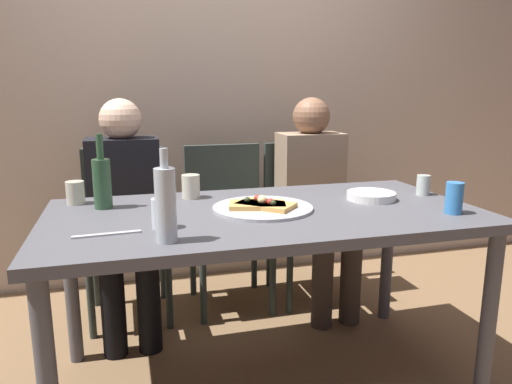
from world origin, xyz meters
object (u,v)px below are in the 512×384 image
Objects in this scene: dining_table at (265,228)px; tumbler_near at (423,185)px; tumbler_far at (191,186)px; pizza_tray at (263,208)px; plate_stack at (371,196)px; short_glass at (160,213)px; guest_in_sweater at (125,205)px; soda_can at (454,198)px; table_knife at (107,234)px; pizza_slice_last at (266,204)px; wine_bottle at (166,204)px; chair_middle at (227,214)px; beer_bottle at (102,181)px; wine_glass at (75,193)px; chair_right at (305,209)px; pizza_slice_extra at (258,204)px; guest_in_beanie at (316,193)px; chair_left at (126,221)px.

tumbler_near is at bearing 5.83° from dining_table.
tumbler_near is 1.05m from tumbler_far.
plate_stack reaches higher than pizza_tray.
dining_table is at bearing 18.57° from short_glass.
guest_in_sweater is (-0.54, 0.68, -0.03)m from dining_table.
dining_table is 18.76× the size of tumbler_near.
dining_table is at bearing -173.65° from plate_stack.
pizza_tray is 0.85m from guest_in_sweater.
guest_in_sweater reaches higher than soda_can.
short_glass is 0.19m from table_knife.
wine_bottle is at bearing -143.95° from pizza_slice_last.
chair_middle is at bearing -164.79° from guest_in_sweater.
plate_stack is at bearing -7.97° from beer_bottle.
dining_table is 8.08× the size of plate_stack.
pizza_tray is at bearing -175.66° from plate_stack.
plate_stack is 0.18× the size of guest_in_sweater.
pizza_tray is 4.18× the size of wine_glass.
chair_right is at bearing 109.75° from tumbler_near.
pizza_slice_extra is 1.17× the size of plate_stack.
plate_stack is at bearing 4.34° from pizza_tray.
pizza_slice_extra is 0.83× the size of beer_bottle.
pizza_slice_extra is at bearing 160.54° from dining_table.
chair_middle reaches higher than pizza_tray.
short_glass is 0.94m from plate_stack.
chair_right is (0.48, 0.00, 0.00)m from chair_middle.
soda_can is 1.29m from chair_middle.
soda_can is at bearing 99.72° from chair_right.
beer_bottle is 2.84× the size of short_glass.
plate_stack is 0.94m from chair_middle.
pizza_slice_extra is 2.02× the size of soda_can.
soda_can is at bearing 142.92° from guest_in_sweater.
pizza_slice_last is 0.72m from soda_can.
pizza_slice_last reaches higher than pizza_tray.
tumbler_far reaches higher than table_knife.
table_knife is (-0.18, -0.03, -0.05)m from short_glass.
wine_bottle is 3.28× the size of tumbler_near.
tumbler_near is 1.39m from table_knife.
short_glass reaches higher than table_knife.
tumbler_far reaches higher than wine_glass.
guest_in_beanie is at bearing 52.59° from pizza_tray.
pizza_slice_last is 0.87m from guest_in_sweater.
beer_bottle is at bearing 79.92° from guest_in_sweater.
wine_bottle reaches higher than chair_left.
chair_middle reaches higher than soda_can.
guest_in_beanie reaches higher than tumbler_near.
guest_in_sweater reaches higher than pizza_tray.
soda_can is 0.10× the size of guest_in_beanie.
tumbler_near is 0.87× the size of tumbler_far.
chair_middle is at bearing 68.92° from wine_bottle.
pizza_slice_extra is 0.42m from short_glass.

